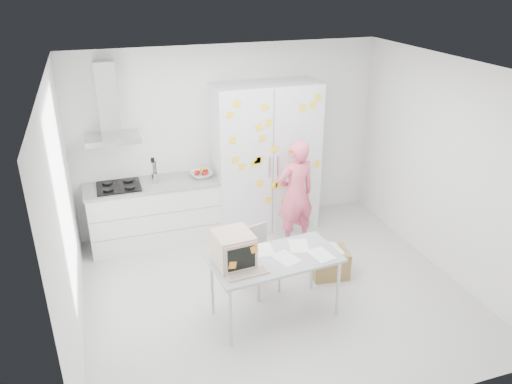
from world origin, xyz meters
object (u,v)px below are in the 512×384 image
object	(u,v)px
person	(296,194)
chair	(259,255)
desk	(250,254)
cardboard_box	(329,262)

from	to	relation	value
person	chair	world-z (taller)	person
person	chair	xyz separation A→B (m)	(-0.84, -0.89, -0.31)
desk	cardboard_box	bearing A→B (deg)	17.64
person	desk	xyz separation A→B (m)	(-1.12, -1.42, 0.07)
cardboard_box	person	bearing A→B (deg)	97.37
chair	cardboard_box	world-z (taller)	chair
chair	cardboard_box	distance (m)	0.99
desk	cardboard_box	xyz separation A→B (m)	(1.24, 0.52, -0.66)
chair	cardboard_box	xyz separation A→B (m)	(0.95, -0.01, -0.28)
desk	cardboard_box	world-z (taller)	desk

